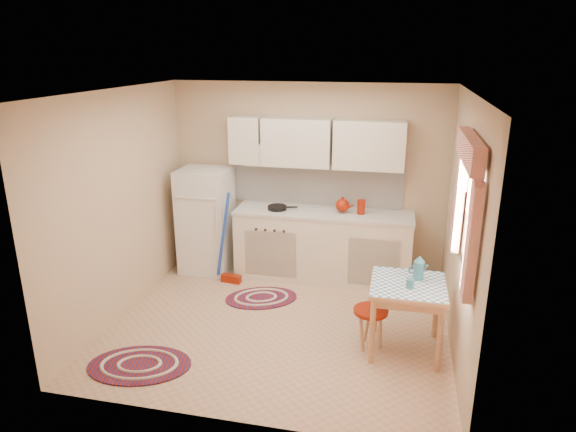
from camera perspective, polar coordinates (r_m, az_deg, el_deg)
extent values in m
plane|color=tan|center=(5.78, -0.91, -11.88)|extent=(3.60, 3.60, 0.00)
cube|color=silver|center=(5.03, -1.05, 13.65)|extent=(3.60, 3.20, 0.04)
cube|color=tan|center=(6.78, 2.17, 4.07)|extent=(3.60, 0.04, 2.50)
cube|color=tan|center=(3.84, -6.57, -7.27)|extent=(3.60, 0.04, 2.50)
cube|color=tan|center=(5.94, -18.13, 1.14)|extent=(0.04, 3.20, 2.50)
cube|color=tan|center=(5.18, 18.79, -1.36)|extent=(0.04, 3.20, 2.50)
cube|color=white|center=(6.76, 3.19, 3.53)|extent=(2.25, 0.03, 0.55)
cube|color=silver|center=(6.49, 3.06, 8.13)|extent=(2.25, 0.33, 0.60)
cube|color=white|center=(4.57, 19.57, -0.04)|extent=(0.04, 0.85, 0.95)
cube|color=white|center=(6.96, -9.07, -0.49)|extent=(0.65, 0.60, 1.40)
cube|color=silver|center=(6.70, 3.89, -3.40)|extent=(2.25, 0.60, 0.88)
cube|color=beige|center=(6.55, 3.98, 0.35)|extent=(2.27, 0.62, 0.04)
cylinder|color=black|center=(6.60, -1.21, 0.94)|extent=(0.30, 0.30, 0.05)
cylinder|color=maroon|center=(6.47, 8.12, 0.92)|extent=(0.11, 0.11, 0.16)
cube|color=tan|center=(5.30, 12.96, -10.91)|extent=(0.72, 0.72, 0.72)
cylinder|color=maroon|center=(5.35, 9.08, -12.19)|extent=(0.43, 0.43, 0.42)
cylinder|color=#2A6B81|center=(5.03, 13.42, -7.37)|extent=(0.09, 0.09, 0.10)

